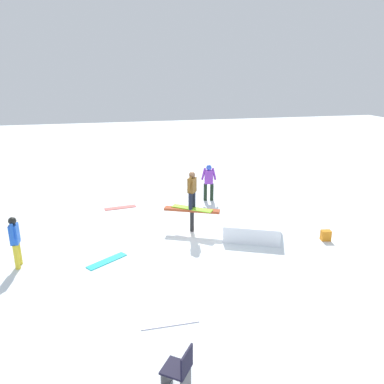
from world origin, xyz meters
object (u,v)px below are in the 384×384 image
loose_snowboard_coral (120,208)px  backpack_on_snow (326,235)px  rail_feature (192,213)px  loose_snowboard_cyan (107,261)px  folding_chair (179,371)px  bystander_purple (209,181)px  main_rider_on_rail (192,191)px  loose_snowboard_white (170,322)px  bystander_blue (15,239)px

loose_snowboard_coral → backpack_on_snow: bearing=-43.6°
rail_feature → loose_snowboard_cyan: rail_feature is taller
rail_feature → folding_chair: (1.76, 6.56, -0.26)m
bystander_purple → loose_snowboard_cyan: (4.32, 4.53, -0.86)m
main_rider_on_rail → bystander_purple: (-1.42, -2.98, -0.57)m
bystander_purple → loose_snowboard_cyan: bearing=59.1°
folding_chair → loose_snowboard_cyan: bearing=-130.9°
bystander_purple → loose_snowboard_white: size_ratio=1.21×
bystander_purple → folding_chair: bystander_purple is taller
rail_feature → bystander_blue: (5.32, 1.28, 0.17)m
bystander_blue → loose_snowboard_coral: bystander_blue is taller
main_rider_on_rail → bystander_purple: size_ratio=0.84×
bystander_purple → main_rider_on_rail: bearing=77.3°
loose_snowboard_coral → bystander_blue: bearing=-133.6°
loose_snowboard_cyan → folding_chair: 5.15m
loose_snowboard_coral → folding_chair: folding_chair is taller
loose_snowboard_cyan → backpack_on_snow: backpack_on_snow is taller
bystander_blue → folding_chair: (-3.56, 5.28, -0.43)m
main_rider_on_rail → bystander_blue: size_ratio=0.88×
loose_snowboard_cyan → loose_snowboard_coral: same height
rail_feature → loose_snowboard_coral: 3.75m
folding_chair → backpack_on_snow: bearing=166.0°
bystander_blue → folding_chair: bystander_blue is taller
loose_snowboard_cyan → folding_chair: bearing=-111.9°
loose_snowboard_white → backpack_on_snow: size_ratio=3.78×
loose_snowboard_white → bystander_purple: bearing=-111.5°
folding_chair → bystander_blue: bearing=-109.7°
bystander_purple → backpack_on_snow: 5.44m
loose_snowboard_cyan → backpack_on_snow: 6.98m
backpack_on_snow → loose_snowboard_cyan: bearing=9.4°
folding_chair → loose_snowboard_white: bearing=-148.5°
bystander_blue → loose_snowboard_cyan: bearing=-95.5°
main_rider_on_rail → bystander_purple: 3.35m
rail_feature → bystander_blue: size_ratio=1.24×
bystander_blue → folding_chair: 6.38m
loose_snowboard_white → folding_chair: 1.91m
main_rider_on_rail → loose_snowboard_cyan: bearing=65.1°
rail_feature → loose_snowboard_white: 5.01m
main_rider_on_rail → loose_snowboard_white: (1.61, 4.70, -1.43)m
rail_feature → loose_snowboard_coral: rail_feature is taller
bystander_purple → loose_snowboard_white: bystander_purple is taller
rail_feature → bystander_purple: 3.31m
main_rider_on_rail → loose_snowboard_coral: 3.96m
folding_chair → main_rider_on_rail: bearing=-158.8°
bystander_blue → bystander_purple: bearing=-56.9°
main_rider_on_rail → folding_chair: size_ratio=1.49×
bystander_purple → bystander_blue: size_ratio=1.04×
backpack_on_snow → rail_feature: bearing=-12.1°
main_rider_on_rail → rail_feature: bearing=0.0°
loose_snowboard_white → backpack_on_snow: backpack_on_snow is taller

